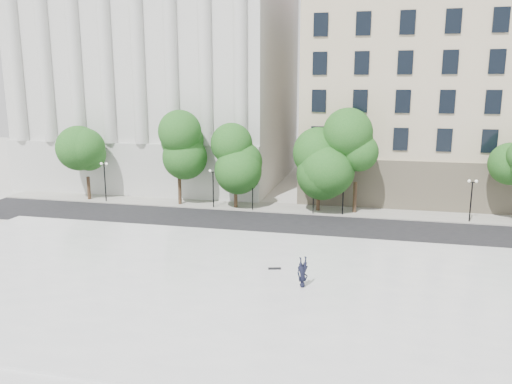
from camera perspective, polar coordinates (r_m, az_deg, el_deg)
ground at (r=28.64m, az=-7.22°, el=-13.08°), size 160.00×160.00×0.00m
plaza at (r=31.13m, az=-5.31°, el=-10.47°), size 44.00×22.00×0.45m
street at (r=44.92m, az=0.70°, el=-3.63°), size 60.00×8.00×0.02m
far_sidewalk at (r=50.60m, az=2.15°, el=-1.80°), size 60.00×4.00×0.12m
building_west at (r=68.11m, az=-9.86°, el=12.45°), size 31.50×27.65×25.60m
building_east at (r=64.12m, az=23.08°, el=10.18°), size 36.00×26.15×23.00m
traffic_light_west at (r=48.61m, az=-0.40°, el=2.08°), size 1.06×1.87×4.25m
traffic_light_east at (r=47.60m, az=6.63°, el=1.77°), size 0.81×1.84×4.23m
person_lying at (r=30.08m, az=5.34°, el=-10.31°), size 1.57×1.94×0.51m
skateboard at (r=32.81m, az=2.14°, el=-8.73°), size 0.85×0.42×0.08m
street_trees at (r=49.22m, az=0.60°, el=3.99°), size 46.55×5.00×7.99m
lamp_posts at (r=48.64m, az=1.99°, el=1.02°), size 37.14×0.28×4.29m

